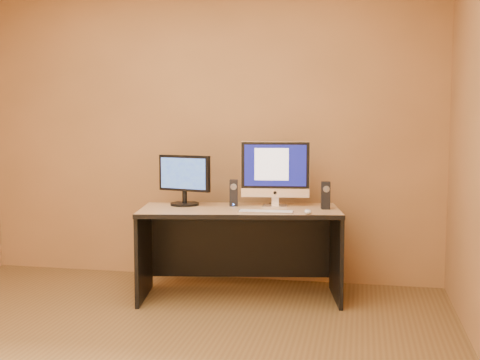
# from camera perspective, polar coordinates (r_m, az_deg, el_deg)

# --- Properties ---
(walls) EXTENTS (4.00, 4.00, 2.60)m
(walls) POSITION_cam_1_polar(r_m,az_deg,el_deg) (3.29, -12.12, 4.42)
(walls) COLOR #A77443
(walls) RESTS_ON ground
(desk) EXTENTS (1.60, 0.91, 0.70)m
(desk) POSITION_cam_1_polar(r_m,az_deg,el_deg) (4.64, -0.03, -6.98)
(desk) COLOR tan
(desk) RESTS_ON ground
(imac) EXTENTS (0.55, 0.25, 0.52)m
(imac) POSITION_cam_1_polar(r_m,az_deg,el_deg) (4.66, 3.35, 0.63)
(imac) COLOR silver
(imac) RESTS_ON desk
(second_monitor) EXTENTS (0.49, 0.33, 0.40)m
(second_monitor) POSITION_cam_1_polar(r_m,az_deg,el_deg) (4.75, -5.28, -0.03)
(second_monitor) COLOR black
(second_monitor) RESTS_ON desk
(speaker_left) EXTENTS (0.08, 0.08, 0.21)m
(speaker_left) POSITION_cam_1_polar(r_m,az_deg,el_deg) (4.69, -0.60, -1.23)
(speaker_left) COLOR black
(speaker_left) RESTS_ON desk
(speaker_right) EXTENTS (0.08, 0.08, 0.21)m
(speaker_right) POSITION_cam_1_polar(r_m,az_deg,el_deg) (4.58, 8.12, -1.45)
(speaker_right) COLOR black
(speaker_right) RESTS_ON desk
(keyboard) EXTENTS (0.41, 0.13, 0.02)m
(keyboard) POSITION_cam_1_polar(r_m,az_deg,el_deg) (4.37, 2.46, -3.02)
(keyboard) COLOR #B4B3B8
(keyboard) RESTS_ON desk
(mouse) EXTENTS (0.06, 0.10, 0.03)m
(mouse) POSITION_cam_1_polar(r_m,az_deg,el_deg) (4.34, 6.46, -2.99)
(mouse) COLOR silver
(mouse) RESTS_ON desk
(cable_a) EXTENTS (0.14, 0.16, 0.01)m
(cable_a) POSITION_cam_1_polar(r_m,az_deg,el_deg) (4.77, 3.53, -2.33)
(cable_a) COLOR black
(cable_a) RESTS_ON desk
(cable_b) EXTENTS (0.06, 0.16, 0.01)m
(cable_b) POSITION_cam_1_polar(r_m,az_deg,el_deg) (4.82, 2.91, -2.24)
(cable_b) COLOR black
(cable_b) RESTS_ON desk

